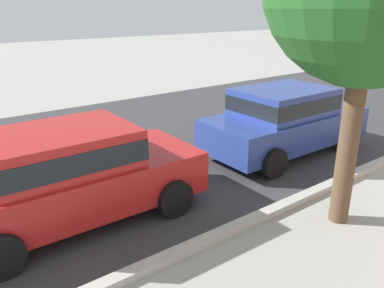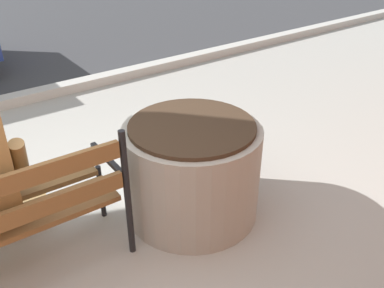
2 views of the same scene
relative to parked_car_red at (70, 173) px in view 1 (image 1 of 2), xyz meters
The scene contains 4 objects.
street_surface 6.85m from the parked_car_red, 23.95° to the left, with size 60.00×9.00×0.01m, color #38383A.
curb_stone 6.53m from the parked_car_red, 16.49° to the right, with size 60.00×0.20×0.12m, color #B2AFA8.
parked_car_red is the anchor object (origin of this frame).
parked_car_blue 5.12m from the parked_car_red, ahead, with size 4.13×1.97×1.56m.
Camera 1 is at (-8.06, -0.85, 3.31)m, focal length 36.17 mm.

